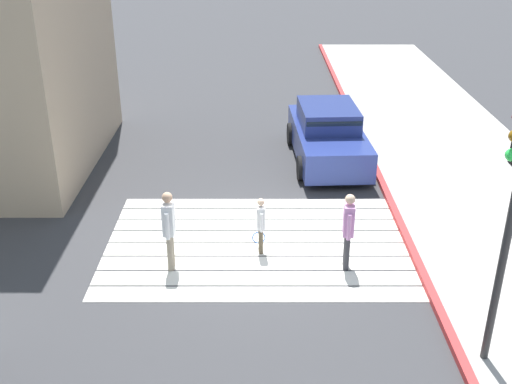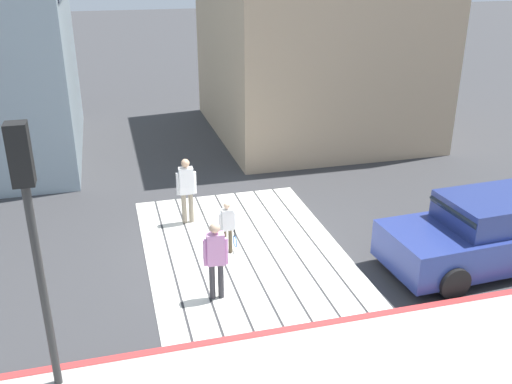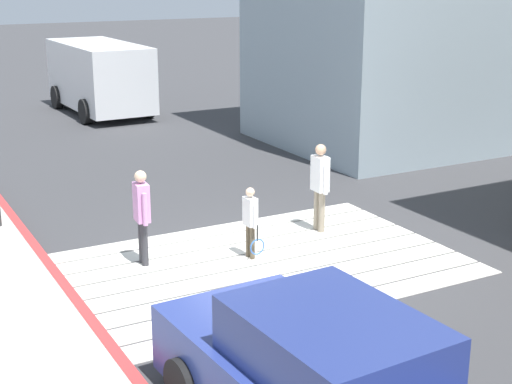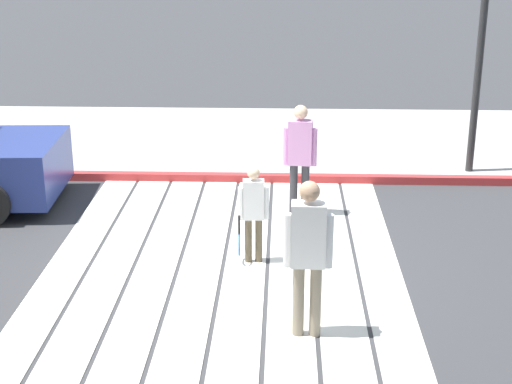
% 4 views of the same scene
% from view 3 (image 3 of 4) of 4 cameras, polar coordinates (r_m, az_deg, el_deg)
% --- Properties ---
extents(ground_plane, '(120.00, 120.00, 0.00)m').
position_cam_3_polar(ground_plane, '(12.84, 0.69, -5.40)').
color(ground_plane, '#38383A').
extents(crosswalk_stripes, '(6.40, 4.35, 0.01)m').
position_cam_3_polar(crosswalk_stripes, '(12.84, 0.69, -5.37)').
color(crosswalk_stripes, silver).
rests_on(crosswalk_stripes, ground).
extents(curb_painted, '(0.16, 40.00, 0.13)m').
position_cam_3_polar(curb_painted, '(11.70, -13.47, -7.77)').
color(curb_painted, '#BC3333').
rests_on(curb_painted, ground).
extents(van_down_street, '(2.45, 5.25, 2.35)m').
position_cam_3_polar(van_down_street, '(26.57, -11.58, 8.50)').
color(van_down_street, silver).
rests_on(van_down_street, ground).
extents(pedestrian_adult_lead, '(0.24, 0.48, 1.62)m').
position_cam_3_polar(pedestrian_adult_lead, '(12.66, -8.51, -1.38)').
color(pedestrian_adult_lead, '#333338').
rests_on(pedestrian_adult_lead, ground).
extents(pedestrian_adult_trailing, '(0.22, 0.49, 1.67)m').
position_cam_3_polar(pedestrian_adult_trailing, '(14.17, 4.79, 0.81)').
color(pedestrian_adult_trailing, gray).
rests_on(pedestrian_adult_trailing, ground).
extents(pedestrian_child_with_racket, '(0.28, 0.39, 1.25)m').
position_cam_3_polar(pedestrian_child_with_racket, '(12.86, -0.40, -2.04)').
color(pedestrian_child_with_racket, brown).
rests_on(pedestrian_child_with_racket, ground).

